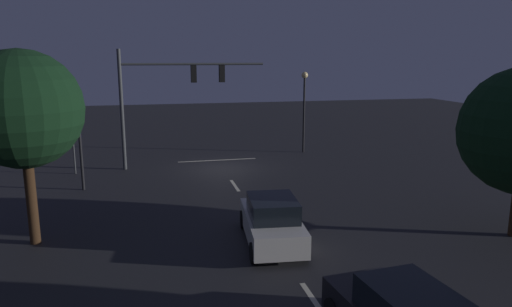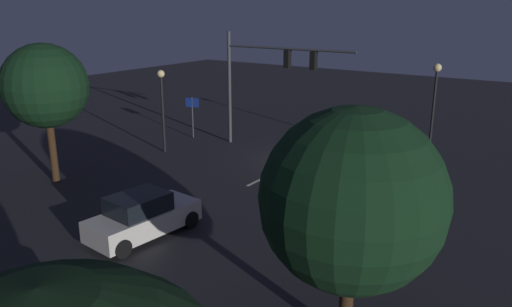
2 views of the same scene
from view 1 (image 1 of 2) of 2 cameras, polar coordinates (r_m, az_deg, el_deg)
The scene contains 11 objects.
ground_plane at distance 28.01m, azimuth -4.07°, elevation -1.77°, with size 80.00×80.00×0.00m, color #232326.
traffic_signal_assembly at distance 28.02m, azimuth -10.64°, elevation 7.91°, with size 8.45×0.47×6.94m.
lane_dash_far at distance 24.19m, azimuth -2.59°, elevation -3.91°, with size 2.20×0.16×0.01m, color beige.
lane_dash_mid at distance 18.60m, azimuth 0.79°, elevation -8.75°, with size 2.20×0.16×0.01m, color beige.
lane_dash_near at distance 13.37m, azimuth 7.19°, elevation -17.46°, with size 2.20×0.16×0.01m, color beige.
stop_bar at distance 30.13m, azimuth -4.72°, elevation -0.81°, with size 5.00×0.16×0.01m, color beige.
car_approaching at distance 16.71m, azimuth 1.94°, elevation -8.27°, with size 2.26×4.50×1.70m.
street_lamp_left_kerb at distance 32.22m, azimuth 5.89°, elevation 6.84°, with size 0.44×0.44×5.51m.
street_lamp_right_kerb at distance 24.30m, azimuth -20.77°, elevation 3.68°, with size 0.44×0.44×4.89m.
route_sign at distance 28.10m, azimuth -21.37°, elevation 1.56°, with size 0.88×0.32×2.71m.
tree_right_near at distance 17.62m, azimuth -26.53°, elevation 4.78°, with size 4.02×4.02×6.79m.
Camera 1 is at (4.15, 26.93, 6.49)m, focal length 32.90 mm.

